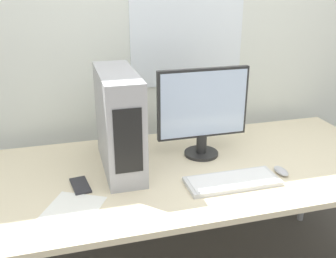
{
  "coord_description": "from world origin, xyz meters",
  "views": [
    {
      "loc": [
        -0.61,
        -1.17,
        1.62
      ],
      "look_at": [
        -0.16,
        0.47,
        0.95
      ],
      "focal_mm": 42.0,
      "sensor_mm": 36.0,
      "label": 1
    }
  ],
  "objects": [
    {
      "name": "pc_tower",
      "position": [
        -0.37,
        0.56,
        0.98
      ],
      "size": [
        0.17,
        0.5,
        0.48
      ],
      "color": "#9E9EA3",
      "rests_on": "desk"
    },
    {
      "name": "monitor_main",
      "position": [
        0.06,
        0.58,
        0.99
      ],
      "size": [
        0.47,
        0.18,
        0.46
      ],
      "color": "black",
      "rests_on": "desk"
    },
    {
      "name": "cell_phone",
      "position": [
        -0.58,
        0.42,
        0.74
      ],
      "size": [
        0.09,
        0.16,
        0.01
      ],
      "rotation": [
        0.0,
        0.0,
        0.14
      ],
      "color": "#232328",
      "rests_on": "desk"
    },
    {
      "name": "keyboard",
      "position": [
        0.09,
        0.26,
        0.75
      ],
      "size": [
        0.42,
        0.17,
        0.02
      ],
      "color": "silver",
      "rests_on": "desk"
    },
    {
      "name": "desk",
      "position": [
        0.0,
        0.47,
        0.7
      ],
      "size": [
        2.01,
        0.93,
        0.74
      ],
      "color": "beige",
      "rests_on": "ground_plane"
    },
    {
      "name": "paper_sheet_left",
      "position": [
        -0.64,
        0.21,
        0.74
      ],
      "size": [
        0.32,
        0.36,
        0.0
      ],
      "rotation": [
        0.0,
        0.0,
        -0.49
      ],
      "color": "white",
      "rests_on": "desk"
    },
    {
      "name": "wall_back",
      "position": [
        0.0,
        1.06,
        1.35
      ],
      "size": [
        8.0,
        0.07,
        2.7
      ],
      "color": "silver",
      "rests_on": "ground_plane"
    },
    {
      "name": "mouse",
      "position": [
        0.35,
        0.29,
        0.75
      ],
      "size": [
        0.05,
        0.1,
        0.02
      ],
      "color": "#B2B2B7",
      "rests_on": "desk"
    }
  ]
}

